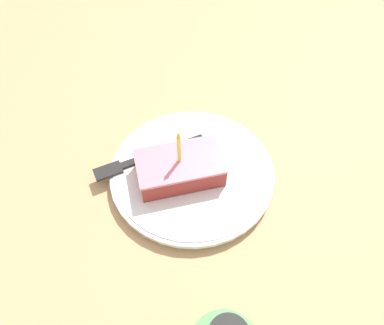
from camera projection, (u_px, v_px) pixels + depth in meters
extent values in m
cube|color=tan|center=(199.00, 175.00, 0.65)|extent=(2.40, 2.40, 0.04)
cylinder|color=silver|center=(192.00, 173.00, 0.61)|extent=(0.25, 0.25, 0.02)
cylinder|color=silver|center=(192.00, 172.00, 0.61)|extent=(0.27, 0.27, 0.01)
cube|color=#99332D|center=(180.00, 169.00, 0.59)|extent=(0.08, 0.13, 0.03)
cube|color=#D17A8C|center=(180.00, 161.00, 0.57)|extent=(0.08, 0.13, 0.00)
cylinder|color=#EAD84C|center=(179.00, 150.00, 0.55)|extent=(0.01, 0.01, 0.05)
cone|color=yellow|center=(178.00, 135.00, 0.52)|extent=(0.01, 0.01, 0.01)
cube|color=#262626|center=(163.00, 151.00, 0.63)|extent=(0.04, 0.15, 0.00)
cube|color=#262626|center=(108.00, 171.00, 0.60)|extent=(0.03, 0.05, 0.00)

